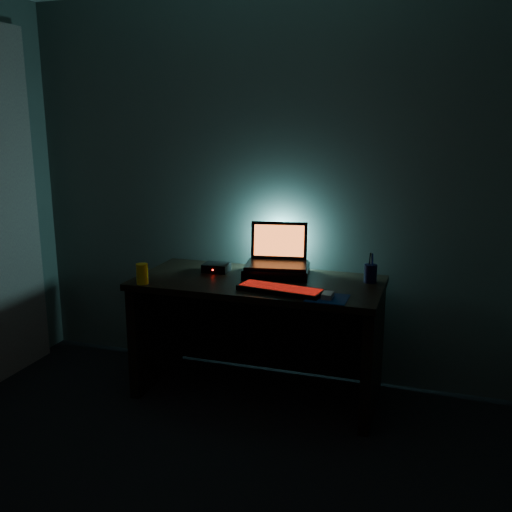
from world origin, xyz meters
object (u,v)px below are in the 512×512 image
at_px(mouse, 327,295).
at_px(laptop, 278,255).
at_px(juice_glass, 142,274).
at_px(router, 216,268).
at_px(pen_cup, 370,274).
at_px(keyboard, 280,289).

bearing_deg(mouse, laptop, 133.85).
height_order(juice_glass, router, juice_glass).
distance_m(pen_cup, router, 0.97).
distance_m(mouse, juice_glass, 1.11).
height_order(laptop, keyboard, laptop).
xyz_separation_m(laptop, mouse, (0.41, -0.43, -0.10)).
bearing_deg(juice_glass, laptop, 34.36).
height_order(keyboard, mouse, mouse).
bearing_deg(router, juice_glass, -130.70).
bearing_deg(juice_glass, router, 51.86).
height_order(laptop, router, laptop).
xyz_separation_m(mouse, juice_glass, (-1.10, -0.05, 0.04)).
distance_m(laptop, keyboard, 0.42).
relative_size(laptop, juice_glass, 3.43).
bearing_deg(pen_cup, router, -176.90).
bearing_deg(laptop, juice_glass, -155.38).
height_order(keyboard, juice_glass, juice_glass).
xyz_separation_m(keyboard, juice_glass, (-0.83, -0.09, 0.05)).
bearing_deg(keyboard, router, 158.01).
bearing_deg(laptop, router, -178.00).
distance_m(keyboard, pen_cup, 0.58).
bearing_deg(router, keyboard, -33.29).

